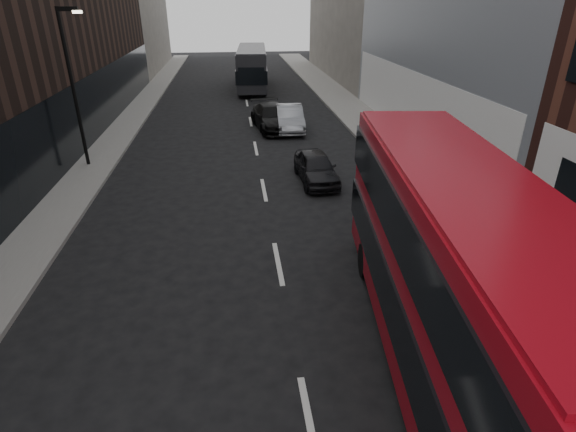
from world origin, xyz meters
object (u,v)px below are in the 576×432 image
object	(u,v)px
car_b	(290,118)
car_c	(272,117)
red_bus	(454,267)
grey_bus	(252,67)
street_lamp	(73,79)
car_a	(316,167)

from	to	relation	value
car_b	car_c	size ratio (longest dim) A/B	0.88
red_bus	grey_bus	bearing A→B (deg)	100.80
street_lamp	red_bus	size ratio (longest dim) A/B	0.62
car_a	car_c	size ratio (longest dim) A/B	0.75
street_lamp	car_a	distance (m)	11.66
red_bus	car_b	world-z (taller)	red_bus
car_c	grey_bus	bearing A→B (deg)	84.37
red_bus	grey_bus	world-z (taller)	red_bus
grey_bus	car_a	xyz separation A→B (m)	(1.61, -23.74, -1.22)
grey_bus	red_bus	bearing A→B (deg)	-82.70
red_bus	car_a	xyz separation A→B (m)	(-0.76, 11.34, -1.83)
grey_bus	car_b	xyz separation A→B (m)	(1.53, -14.88, -1.13)
street_lamp	red_bus	world-z (taller)	street_lamp
grey_bus	car_a	world-z (taller)	grey_bus
car_a	car_b	world-z (taller)	car_b
car_c	car_b	bearing A→B (deg)	-28.23
grey_bus	car_c	distance (m)	14.54
car_c	car_a	bearing A→B (deg)	-90.71
car_a	car_b	bearing A→B (deg)	88.02
street_lamp	car_a	xyz separation A→B (m)	(10.63, -3.25, -3.52)
red_bus	car_a	bearing A→B (deg)	100.77
car_b	car_c	xyz separation A→B (m)	(-1.04, 0.39, -0.00)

